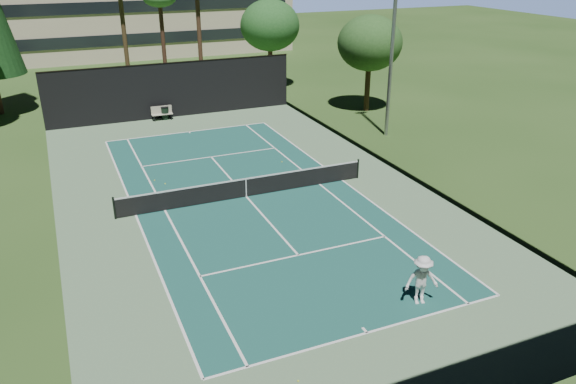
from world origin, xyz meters
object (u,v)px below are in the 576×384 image
object	(u,v)px
park_bench	(162,113)
trash_bin	(165,113)
player	(422,280)
tennis_ball_b	(165,184)
tennis_net	(246,187)
tennis_ball_a	(298,381)
tennis_ball_d	(155,180)
tennis_ball_c	(282,162)

from	to	relation	value
park_bench	trash_bin	xyz separation A→B (m)	(0.24, 0.06, -0.07)
player	tennis_ball_b	distance (m)	15.60
tennis_net	park_bench	distance (m)	15.58
tennis_ball_b	park_bench	world-z (taller)	park_bench
tennis_net	park_bench	size ratio (longest dim) A/B	8.60
tennis_ball_b	park_bench	size ratio (longest dim) A/B	0.05
player	tennis_ball_a	size ratio (longest dim) A/B	30.77
player	tennis_ball_b	xyz separation A→B (m)	(-6.01, 14.37, -0.89)
player	tennis_ball_d	xyz separation A→B (m)	(-6.43, 15.08, -0.90)
player	trash_bin	distance (m)	26.94
tennis_ball_b	player	bearing A→B (deg)	-67.32
tennis_ball_d	park_bench	world-z (taller)	park_bench
tennis_net	trash_bin	bearing A→B (deg)	93.00
park_bench	trash_bin	distance (m)	0.25
tennis_net	tennis_ball_c	size ratio (longest dim) A/B	167.18
tennis_ball_a	tennis_ball_c	distance (m)	18.14
trash_bin	tennis_ball_a	bearing A→B (deg)	-94.31
trash_bin	player	bearing A→B (deg)	-82.75
tennis_ball_d	trash_bin	distance (m)	12.04
tennis_ball_b	park_bench	xyz separation A→B (m)	(2.37, 12.29, 0.51)
player	park_bench	distance (m)	26.91
tennis_ball_b	trash_bin	bearing A→B (deg)	78.09
player	trash_bin	world-z (taller)	player
tennis_net	tennis_ball_d	bearing A→B (deg)	134.11
tennis_ball_d	player	bearing A→B (deg)	-66.91
tennis_net	tennis_ball_a	size ratio (longest dim) A/B	212.99
park_bench	tennis_net	bearing A→B (deg)	-86.13
tennis_net	player	xyz separation A→B (m)	(2.58, -11.11, 0.37)
tennis_ball_c	trash_bin	bearing A→B (deg)	110.47
tennis_net	tennis_ball_a	world-z (taller)	tennis_net
tennis_ball_a	park_bench	world-z (taller)	park_bench
tennis_net	tennis_ball_b	xyz separation A→B (m)	(-3.42, 3.25, -0.52)
park_bench	tennis_ball_d	bearing A→B (deg)	-103.57
tennis_ball_b	park_bench	distance (m)	12.53
tennis_net	tennis_ball_b	world-z (taller)	tennis_net
park_bench	tennis_ball_b	bearing A→B (deg)	-100.92
tennis_ball_a	tennis_ball_c	bearing A→B (deg)	68.89
tennis_ball_b	tennis_ball_c	xyz separation A→B (m)	(6.98, 0.63, 0.00)
tennis_net	trash_bin	size ratio (longest dim) A/B	13.65
tennis_net	tennis_ball_d	size ratio (longest dim) A/B	186.27
tennis_net	tennis_ball_c	distance (m)	5.30
tennis_ball_d	tennis_ball_a	bearing A→B (deg)	-87.06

